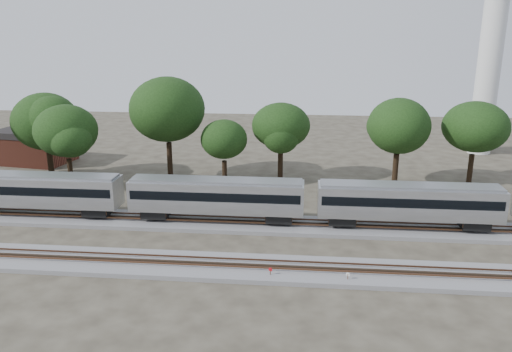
{
  "coord_description": "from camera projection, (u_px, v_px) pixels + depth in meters",
  "views": [
    {
      "loc": [
        8.45,
        -41.94,
        19.24
      ],
      "look_at": [
        3.87,
        5.0,
        5.69
      ],
      "focal_mm": 35.0,
      "sensor_mm": 36.0,
      "label": 1
    }
  ],
  "objects": [
    {
      "name": "ground",
      "position": [
        209.0,
        249.0,
        46.22
      ],
      "size": [
        160.0,
        160.0,
        0.0
      ],
      "primitive_type": "plane",
      "color": "#383328",
      "rests_on": "ground"
    },
    {
      "name": "track_far",
      "position": [
        220.0,
        223.0,
        51.91
      ],
      "size": [
        160.0,
        5.0,
        0.73
      ],
      "color": "slate",
      "rests_on": "ground"
    },
    {
      "name": "track_near",
      "position": [
        200.0,
        266.0,
        42.34
      ],
      "size": [
        160.0,
        5.0,
        0.73
      ],
      "color": "slate",
      "rests_on": "ground"
    },
    {
      "name": "train",
      "position": [
        218.0,
        195.0,
        51.07
      ],
      "size": [
        92.8,
        3.2,
        4.72
      ],
      "color": "silver",
      "rests_on": "ground"
    },
    {
      "name": "switch_stand_red",
      "position": [
        270.0,
        272.0,
        40.31
      ],
      "size": [
        0.32,
        0.12,
        1.02
      ],
      "rotation": [
        0.0,
        0.0,
        -0.29
      ],
      "color": "#512D19",
      "rests_on": "ground"
    },
    {
      "name": "switch_stand_white",
      "position": [
        348.0,
        277.0,
        39.57
      ],
      "size": [
        0.3,
        0.14,
        0.98
      ],
      "rotation": [
        0.0,
        0.0,
        -0.38
      ],
      "color": "#512D19",
      "rests_on": "ground"
    },
    {
      "name": "switch_lever",
      "position": [
        270.0,
        278.0,
        40.3
      ],
      "size": [
        0.54,
        0.38,
        0.3
      ],
      "primitive_type": "cube",
      "rotation": [
        0.0,
        0.0,
        -0.17
      ],
      "color": "#512D19",
      "rests_on": "ground"
    },
    {
      "name": "brick_building",
      "position": [
        34.0,
        146.0,
        76.57
      ],
      "size": [
        11.6,
        8.98,
        5.1
      ],
      "rotation": [
        0.0,
        0.0,
        -0.15
      ],
      "color": "brown",
      "rests_on": "ground"
    },
    {
      "name": "tree_1",
      "position": [
        46.0,
        122.0,
        66.17
      ],
      "size": [
        8.08,
        8.08,
        11.39
      ],
      "color": "black",
      "rests_on": "ground"
    },
    {
      "name": "tree_2",
      "position": [
        66.0,
        131.0,
        60.98
      ],
      "size": [
        7.87,
        7.87,
        11.1
      ],
      "color": "black",
      "rests_on": "ground"
    },
    {
      "name": "tree_3",
      "position": [
        167.0,
        109.0,
        65.21
      ],
      "size": [
        9.8,
        9.8,
        13.82
      ],
      "color": "black",
      "rests_on": "ground"
    },
    {
      "name": "tree_4",
      "position": [
        224.0,
        139.0,
        63.67
      ],
      "size": [
        6.29,
        6.29,
        8.87
      ],
      "color": "black",
      "rests_on": "ground"
    },
    {
      "name": "tree_5",
      "position": [
        281.0,
        126.0,
        65.48
      ],
      "size": [
        7.66,
        7.66,
        10.8
      ],
      "color": "black",
      "rests_on": "ground"
    },
    {
      "name": "tree_6",
      "position": [
        399.0,
        126.0,
        63.04
      ],
      "size": [
        8.07,
        8.07,
        11.37
      ],
      "color": "black",
      "rests_on": "ground"
    },
    {
      "name": "tree_7",
      "position": [
        475.0,
        127.0,
        63.36
      ],
      "size": [
        7.89,
        7.89,
        11.13
      ],
      "color": "black",
      "rests_on": "ground"
    }
  ]
}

